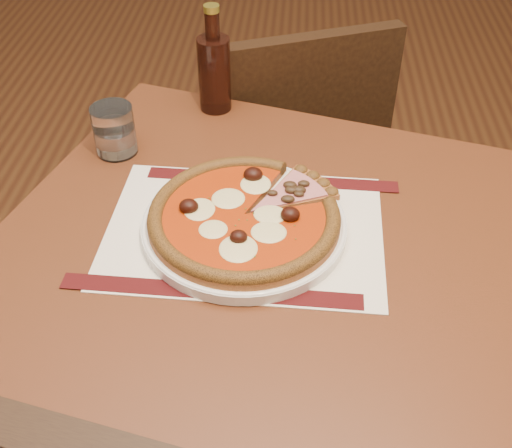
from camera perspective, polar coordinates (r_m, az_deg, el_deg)
The scene contains 8 objects.
table at distance 1.04m, azimuth -0.08°, elevation -6.17°, with size 0.98×0.98×0.75m.
chair_far at distance 1.62m, azimuth 3.04°, elevation 5.97°, with size 0.52×0.52×0.85m.
placemat at distance 1.00m, azimuth -1.05°, elevation -0.58°, with size 0.43×0.31×0.00m, color silver.
plate at distance 0.99m, azimuth -1.05°, elevation -0.15°, with size 0.32×0.32×0.02m, color white.
pizza at distance 0.98m, azimuth -1.08°, elevation 0.71°, with size 0.30×0.30×0.04m.
ham_slice at distance 1.04m, azimuth 3.54°, elevation 3.01°, with size 0.14×0.13×0.02m.
water_glass at distance 1.17m, azimuth -12.49°, elevation 8.14°, with size 0.07×0.07×0.09m, color white.
bottle at distance 1.26m, azimuth -3.73°, elevation 13.48°, with size 0.06×0.06×0.21m.
Camera 1 is at (0.98, -0.84, 1.41)m, focal length 45.00 mm.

